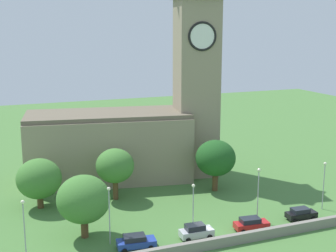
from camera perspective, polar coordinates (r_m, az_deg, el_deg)
The scene contains 16 objects.
ground_plane at distance 73.97m, azimuth -0.48°, elevation -8.51°, with size 200.00×200.00×0.00m, color #477538.
church at distance 80.68m, azimuth -3.88°, elevation 0.31°, with size 34.46×16.21×34.90m.
quay_barrier at distance 57.93m, azimuth 6.38°, elevation -13.95°, with size 41.13×0.70×1.29m, color gray.
car_blue at distance 57.32m, azimuth -3.97°, elevation -13.96°, with size 4.84×2.71×1.70m.
car_silver at distance 59.61m, azimuth 3.46°, elevation -12.77°, with size 4.28×2.17×1.92m.
car_red at distance 62.74m, azimuth 10.15°, elevation -11.72°, with size 4.70×2.53×1.73m.
car_black at distance 67.59m, azimuth 15.98°, elevation -10.28°, with size 4.35×2.23×1.63m.
streetlamp_west_end at distance 54.81m, azimuth -17.25°, elevation -11.11°, with size 0.44×0.44×7.41m.
streetlamp_west_mid at distance 57.02m, azimuth -7.22°, elevation -9.77°, with size 0.44×0.44×7.34m.
streetlamp_central at distance 60.48m, azimuth 3.11°, elevation -8.96°, with size 0.44×0.44×6.36m.
streetlamp_east_mid at distance 63.98m, azimuth 11.01°, elevation -7.32°, with size 0.44×0.44×7.57m.
streetlamp_east_end at distance 70.80m, azimuth 18.59°, elevation -6.06°, with size 0.44×0.44×7.11m.
tree_riverside_east at distance 71.26m, azimuth -6.52°, elevation -4.89°, with size 5.83×5.83×7.98m.
tree_riverside_west at distance 74.89m, azimuth 5.85°, elevation -3.95°, with size 6.43×6.43×8.36m.
tree_by_tower at distance 70.26m, azimuth -15.54°, elevation -6.25°, with size 6.51×6.51×7.40m.
tree_churchyard at distance 59.27m, azimuth -10.32°, elevation -8.84°, with size 6.69×6.69×8.08m.
Camera 1 is at (-24.66, -49.73, 25.94)m, focal length 49.72 mm.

